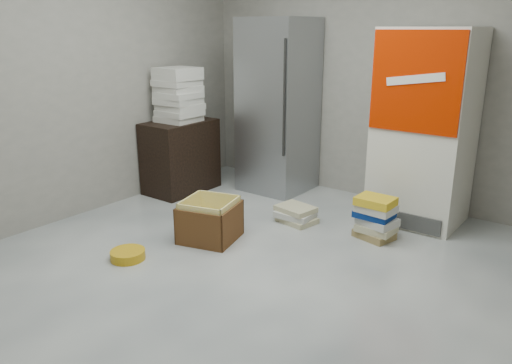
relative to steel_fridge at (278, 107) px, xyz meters
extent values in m
plane|color=silver|center=(0.90, -2.13, -0.95)|extent=(5.00, 5.00, 0.00)
cube|color=gray|center=(0.90, 0.37, 0.45)|extent=(4.00, 0.04, 2.80)
cube|color=gray|center=(-1.10, -2.13, 0.45)|extent=(0.04, 5.00, 2.80)
cube|color=#94969B|center=(0.00, 0.00, 0.00)|extent=(0.70, 0.70, 1.90)
cylinder|color=#333333|center=(0.32, -0.36, 0.15)|extent=(0.02, 0.02, 1.19)
cube|color=silver|center=(1.65, 0.00, -0.05)|extent=(0.80, 0.70, 1.80)
cube|color=#BB2000|center=(1.65, -0.36, 0.40)|extent=(0.78, 0.02, 0.85)
cube|color=white|center=(1.65, -0.37, 0.43)|extent=(0.50, 0.01, 0.14)
cube|color=#3F3F3F|center=(1.65, -0.36, -0.85)|extent=(0.70, 0.02, 0.15)
cube|color=black|center=(-0.83, -0.73, -0.55)|extent=(0.50, 0.80, 0.80)
cube|color=silver|center=(-0.83, -0.73, -0.12)|extent=(0.41, 0.41, 0.06)
cube|color=silver|center=(-0.81, -0.73, -0.05)|extent=(0.40, 0.40, 0.06)
cube|color=silver|center=(-0.81, -0.72, 0.01)|extent=(0.40, 0.40, 0.06)
cube|color=silver|center=(-0.82, -0.74, 0.08)|extent=(0.42, 0.42, 0.06)
cube|color=silver|center=(-0.81, -0.74, 0.14)|extent=(0.41, 0.41, 0.06)
cube|color=silver|center=(-0.82, -0.72, 0.21)|extent=(0.42, 0.42, 0.06)
cube|color=silver|center=(-0.82, -0.74, 0.27)|extent=(0.40, 0.40, 0.06)
cube|color=silver|center=(-0.81, -0.74, 0.34)|extent=(0.41, 0.41, 0.06)
cube|color=silver|center=(-0.81, -0.73, 0.40)|extent=(0.42, 0.42, 0.06)
cube|color=olive|center=(1.52, -0.67, -0.92)|extent=(0.36, 0.31, 0.07)
cube|color=#B9B38B|center=(1.53, -0.68, -0.85)|extent=(0.32, 0.26, 0.06)
cube|color=beige|center=(1.54, -0.67, -0.79)|extent=(0.36, 0.31, 0.07)
cube|color=navy|center=(1.51, -0.68, -0.73)|extent=(0.32, 0.26, 0.06)
cube|color=beige|center=(1.52, -0.69, -0.66)|extent=(0.33, 0.27, 0.06)
cube|color=gold|center=(1.52, -0.70, -0.60)|extent=(0.32, 0.25, 0.07)
cube|color=#B9B38B|center=(0.77, -0.77, -0.92)|extent=(0.39, 0.33, 0.05)
cube|color=beige|center=(0.75, -0.78, -0.87)|extent=(0.35, 0.28, 0.06)
cube|color=#B9B38B|center=(0.74, -0.76, -0.82)|extent=(0.38, 0.32, 0.05)
cube|color=yellow|center=(0.37, -1.57, -0.94)|extent=(0.53, 0.53, 0.01)
cube|color=brown|center=(0.31, -1.36, -0.79)|extent=(0.44, 0.13, 0.32)
cube|color=brown|center=(0.43, -1.78, -0.79)|extent=(0.44, 0.13, 0.32)
cube|color=brown|center=(0.16, -1.63, -0.79)|extent=(0.13, 0.44, 0.32)
cube|color=brown|center=(0.58, -1.51, -0.79)|extent=(0.13, 0.44, 0.32)
cube|color=yellow|center=(0.32, -1.38, -0.77)|extent=(0.41, 0.12, 0.37)
cube|color=yellow|center=(0.42, -1.77, -0.77)|extent=(0.41, 0.12, 0.37)
cube|color=yellow|center=(0.17, -1.62, -0.77)|extent=(0.12, 0.41, 0.37)
cube|color=yellow|center=(0.56, -1.52, -0.77)|extent=(0.12, 0.41, 0.37)
cylinder|color=gold|center=(0.11, -2.27, -0.91)|extent=(0.35, 0.35, 0.07)
camera|label=1|loc=(3.15, -4.57, 0.84)|focal=35.00mm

